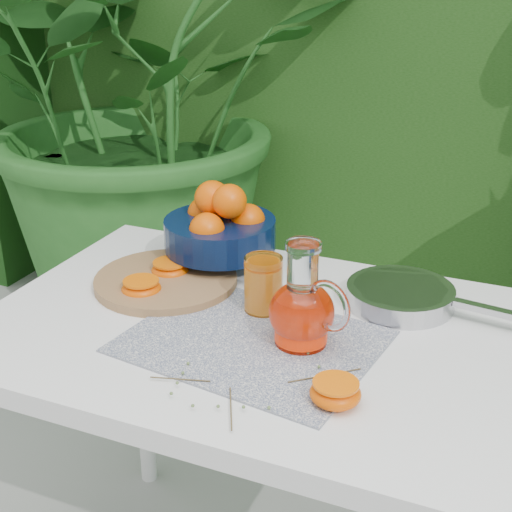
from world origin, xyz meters
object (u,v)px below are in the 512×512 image
at_px(juice_pitcher, 303,310).
at_px(saute_pan, 402,295).
at_px(fruit_bowl, 221,227).
at_px(cutting_board, 166,281).
at_px(white_table, 252,361).

xyz_separation_m(juice_pitcher, saute_pan, (0.13, 0.22, -0.05)).
bearing_deg(juice_pitcher, saute_pan, 59.72).
bearing_deg(saute_pan, fruit_bowl, 174.35).
bearing_deg(fruit_bowl, cutting_board, -113.14).
bearing_deg(fruit_bowl, saute_pan, -5.65).
distance_m(cutting_board, juice_pitcher, 0.37).
relative_size(fruit_bowl, saute_pan, 0.66).
xyz_separation_m(cutting_board, fruit_bowl, (0.06, 0.14, 0.08)).
height_order(cutting_board, fruit_bowl, fruit_bowl).
relative_size(juice_pitcher, saute_pan, 0.50).
bearing_deg(fruit_bowl, white_table, -52.98).
relative_size(cutting_board, juice_pitcher, 1.55).
relative_size(white_table, fruit_bowl, 4.00).
distance_m(cutting_board, saute_pan, 0.48).
xyz_separation_m(white_table, cutting_board, (-0.23, 0.08, 0.09)).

